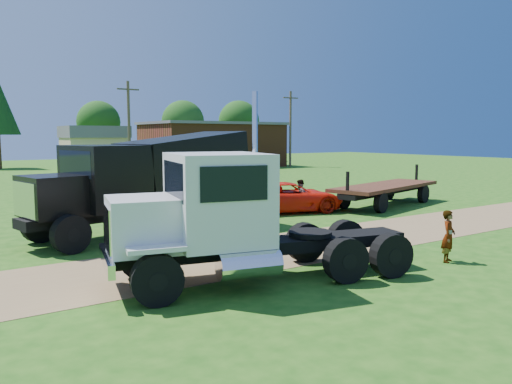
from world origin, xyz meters
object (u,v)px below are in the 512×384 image
spectator_a (448,236)px  white_semi_tractor (222,218)px  black_dump_truck (150,177)px  orange_pickup (289,197)px  flatbed_trailer (385,189)px

spectator_a → white_semi_tractor: bearing=140.2°
black_dump_truck → orange_pickup: size_ratio=1.75×
flatbed_trailer → orange_pickup: bearing=154.6°
black_dump_truck → orange_pickup: (7.59, 1.11, -1.42)m
white_semi_tractor → flatbed_trailer: (14.29, 7.39, -0.80)m
white_semi_tractor → orange_pickup: size_ratio=1.57×
white_semi_tractor → flatbed_trailer: size_ratio=1.00×
flatbed_trailer → white_semi_tractor: bearing=-167.3°
black_dump_truck → flatbed_trailer: (13.21, 0.04, -1.28)m
white_semi_tractor → orange_pickup: white_semi_tractor is taller
white_semi_tractor → black_dump_truck: 7.44m
orange_pickup → spectator_a: 10.52m
white_semi_tractor → flatbed_trailer: 16.10m
orange_pickup → flatbed_trailer: 5.73m
black_dump_truck → white_semi_tractor: bearing=-110.4°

